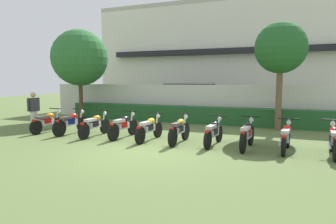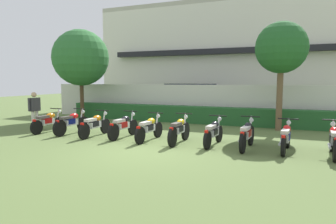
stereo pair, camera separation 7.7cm
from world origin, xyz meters
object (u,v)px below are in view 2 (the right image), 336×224
object	(u,v)px
motorcycle_in_row_8	(286,137)
motorcycle_in_row_5	(179,130)
motorcycle_in_row_3	(123,126)
motorcycle_in_row_7	(247,134)
parked_car	(192,99)
motorcycle_in_row_4	(149,128)
motorcycle_in_row_9	(334,140)
inspector_person	(34,108)
motorcycle_in_row_2	(95,125)
tree_near_inspector	(81,58)
motorcycle_in_row_0	(48,121)
motorcycle_in_row_6	(213,132)
tree_far_side	(281,48)
motorcycle_in_row_1	(72,122)

from	to	relation	value
motorcycle_in_row_8	motorcycle_in_row_5	bearing A→B (deg)	95.66
motorcycle_in_row_3	motorcycle_in_row_7	distance (m)	4.42
motorcycle_in_row_7	parked_car	bearing A→B (deg)	31.77
motorcycle_in_row_4	motorcycle_in_row_9	xyz separation A→B (m)	(5.65, -0.05, 0.02)
motorcycle_in_row_9	inspector_person	xyz separation A→B (m)	(-11.21, 0.36, 0.48)
motorcycle_in_row_2	motorcycle_in_row_4	xyz separation A→B (m)	(2.23, 0.04, -0.00)
tree_near_inspector	motorcycle_in_row_7	xyz separation A→B (m)	(9.26, -3.97, -2.82)
motorcycle_in_row_0	motorcycle_in_row_8	bearing A→B (deg)	-88.56
motorcycle_in_row_4	inspector_person	distance (m)	5.59
motorcycle_in_row_0	motorcycle_in_row_5	xyz separation A→B (m)	(5.66, -0.04, 0.02)
motorcycle_in_row_5	motorcycle_in_row_7	size ratio (longest dim) A/B	1.00
tree_near_inspector	motorcycle_in_row_4	distance (m)	7.67
tree_near_inspector	motorcycle_in_row_2	world-z (taller)	tree_near_inspector
motorcycle_in_row_0	motorcycle_in_row_9	bearing A→B (deg)	-89.00
motorcycle_in_row_2	motorcycle_in_row_9	size ratio (longest dim) A/B	1.02
motorcycle_in_row_6	motorcycle_in_row_8	distance (m)	2.17
motorcycle_in_row_3	motorcycle_in_row_2	bearing A→B (deg)	100.62
tree_near_inspector	motorcycle_in_row_4	bearing A→B (deg)	-33.57
tree_near_inspector	motorcycle_in_row_8	distance (m)	11.44
motorcycle_in_row_4	motorcycle_in_row_0	bearing A→B (deg)	92.68
tree_far_side	motorcycle_in_row_4	size ratio (longest dim) A/B	2.38
motorcycle_in_row_6	motorcycle_in_row_3	bearing A→B (deg)	93.13
motorcycle_in_row_9	motorcycle_in_row_7	bearing A→B (deg)	91.99
motorcycle_in_row_1	motorcycle_in_row_9	distance (m)	9.04
tree_near_inspector	inspector_person	bearing A→B (deg)	-83.99
motorcycle_in_row_2	motorcycle_in_row_8	xyz separation A→B (m)	(6.66, 0.06, -0.00)
tree_far_side	motorcycle_in_row_5	world-z (taller)	tree_far_side
motorcycle_in_row_4	motorcycle_in_row_2	bearing A→B (deg)	93.80
motorcycle_in_row_2	motorcycle_in_row_7	bearing A→B (deg)	-90.25
motorcycle_in_row_6	motorcycle_in_row_8	size ratio (longest dim) A/B	1.01
motorcycle_in_row_0	motorcycle_in_row_9	size ratio (longest dim) A/B	0.95
parked_car	motorcycle_in_row_3	xyz separation A→B (m)	(-0.07, -8.01, -0.49)
tree_near_inspector	motorcycle_in_row_3	world-z (taller)	tree_near_inspector
motorcycle_in_row_1	tree_near_inspector	bearing A→B (deg)	36.70
motorcycle_in_row_2	motorcycle_in_row_4	bearing A→B (deg)	-89.25
tree_far_side	motorcycle_in_row_6	bearing A→B (deg)	-114.55
parked_car	motorcycle_in_row_8	distance (m)	9.78
inspector_person	motorcycle_in_row_6	bearing A→B (deg)	-1.76
motorcycle_in_row_0	motorcycle_in_row_4	size ratio (longest dim) A/B	0.95
motorcycle_in_row_6	motorcycle_in_row_7	xyz separation A→B (m)	(1.07, -0.10, 0.02)
motorcycle_in_row_0	motorcycle_in_row_6	size ratio (longest dim) A/B	1.00
motorcycle_in_row_8	motorcycle_in_row_0	bearing A→B (deg)	94.81
motorcycle_in_row_1	motorcycle_in_row_6	distance (m)	5.64
motorcycle_in_row_7	tree_near_inspector	bearing A→B (deg)	70.46
tree_far_side	motorcycle_in_row_1	distance (m)	8.94
motorcycle_in_row_5	motorcycle_in_row_6	bearing A→B (deg)	-84.13
motorcycle_in_row_1	motorcycle_in_row_5	bearing A→B (deg)	-87.35
motorcycle_in_row_6	motorcycle_in_row_8	bearing A→B (deg)	-87.44
motorcycle_in_row_7	motorcycle_in_row_1	bearing A→B (deg)	93.11
motorcycle_in_row_5	motorcycle_in_row_7	bearing A→B (deg)	-89.36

